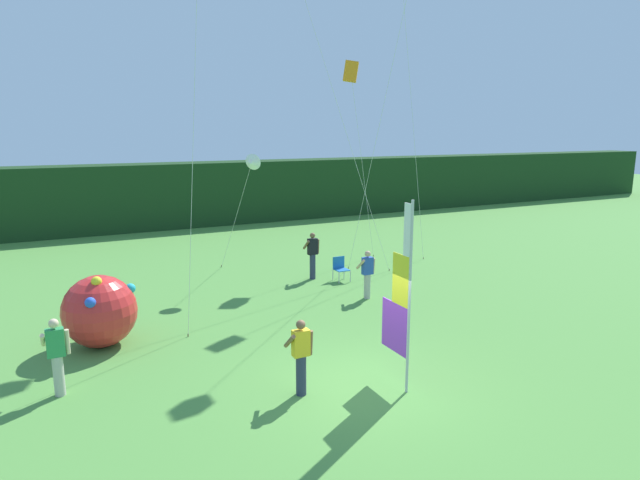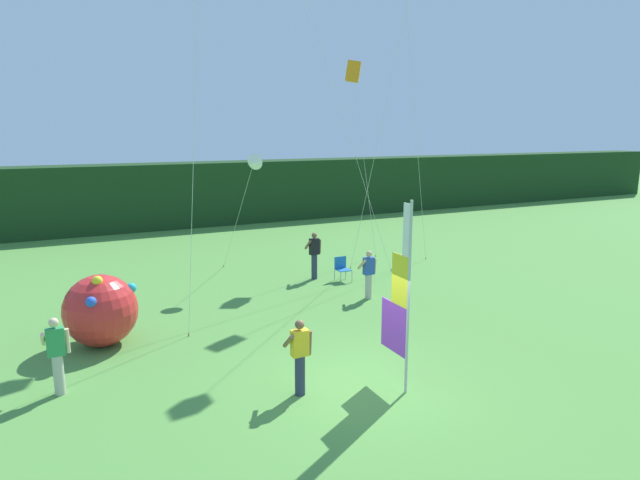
{
  "view_description": "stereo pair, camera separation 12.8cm",
  "coord_description": "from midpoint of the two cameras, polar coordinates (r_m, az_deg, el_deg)",
  "views": [
    {
      "loc": [
        -5.84,
        -9.65,
        5.59
      ],
      "look_at": [
        0.08,
        2.24,
        2.87
      ],
      "focal_mm": 30.75,
      "sensor_mm": 36.0,
      "label": 1
    },
    {
      "loc": [
        -5.73,
        -9.71,
        5.59
      ],
      "look_at": [
        0.08,
        2.24,
        2.87
      ],
      "focal_mm": 30.75,
      "sensor_mm": 36.0,
      "label": 2
    }
  ],
  "objects": [
    {
      "name": "folding_chair",
      "position": [
        20.43,
        2.48,
        -2.84
      ],
      "size": [
        0.51,
        0.51,
        0.89
      ],
      "color": "#BCBCC1",
      "rests_on": "ground"
    },
    {
      "name": "person_near_banner",
      "position": [
        20.53,
        -0.42,
        -1.5
      ],
      "size": [
        0.55,
        0.48,
        1.78
      ],
      "color": "#2D334C",
      "rests_on": "ground"
    },
    {
      "name": "banner_flag",
      "position": [
        11.87,
        8.67,
        -6.17
      ],
      "size": [
        0.06,
        1.03,
        4.18
      ],
      "color": "#B7B7BC",
      "rests_on": "ground"
    },
    {
      "name": "inflatable_balloon",
      "position": [
        15.4,
        -21.64,
        -6.83
      ],
      "size": [
        1.88,
        1.88,
        1.96
      ],
      "color": "red",
      "rests_on": "ground"
    },
    {
      "name": "distant_treeline",
      "position": [
        32.59,
        -15.57,
        4.49
      ],
      "size": [
        80.0,
        2.4,
        3.65
      ],
      "primitive_type": "cube",
      "color": "#193819",
      "rests_on": "ground"
    },
    {
      "name": "person_mid_field",
      "position": [
        18.27,
        5.28,
        -3.47
      ],
      "size": [
        0.55,
        0.48,
        1.63
      ],
      "color": "#B7B2A3",
      "rests_on": "ground"
    },
    {
      "name": "kite_orange_box_0",
      "position": [
        23.48,
        3.65,
        17.05
      ],
      "size": [
        1.58,
        0.79,
        8.31
      ],
      "color": "brown",
      "rests_on": "ground"
    },
    {
      "name": "person_far_left",
      "position": [
        11.8,
        -1.8,
        -11.89
      ],
      "size": [
        0.55,
        0.48,
        1.67
      ],
      "color": "#2D334C",
      "rests_on": "ground"
    },
    {
      "name": "kite_white_delta_2",
      "position": [
        19.9,
        -6.76,
        7.93
      ],
      "size": [
        0.84,
        2.95,
        4.7
      ],
      "color": "brown",
      "rests_on": "ground"
    },
    {
      "name": "person_far_right",
      "position": [
        13.03,
        -25.47,
        -10.65
      ],
      "size": [
        0.55,
        0.48,
        1.71
      ],
      "color": "#B7B2A3",
      "rests_on": "ground"
    },
    {
      "name": "ground_plane",
      "position": [
        12.59,
        4.58,
        -14.84
      ],
      "size": [
        120.0,
        120.0,
        0.0
      ],
      "primitive_type": "plane",
      "color": "#518E3D"
    }
  ]
}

